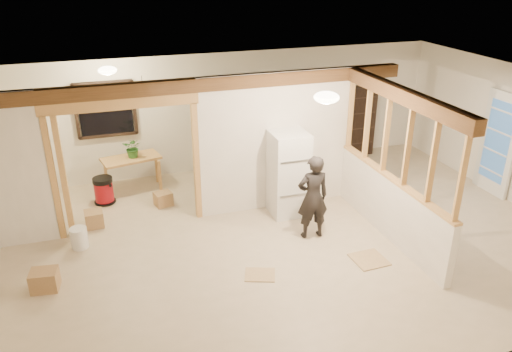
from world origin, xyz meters
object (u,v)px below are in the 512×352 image
object	(u,v)px
shop_vac	(104,190)
refrigerator	(288,174)
work_table	(133,174)
bookshelf	(357,121)
woman	(313,197)

from	to	relation	value
shop_vac	refrigerator	bearing A→B (deg)	-24.60
work_table	bookshelf	size ratio (longest dim) A/B	0.68
bookshelf	shop_vac	bearing A→B (deg)	-172.27
refrigerator	shop_vac	xyz separation A→B (m)	(-3.14, 1.44, -0.50)
woman	work_table	size ratio (longest dim) A/B	1.31
bookshelf	woman	bearing A→B (deg)	-128.79
work_table	shop_vac	bearing A→B (deg)	-156.02
woman	shop_vac	bearing A→B (deg)	-33.17
refrigerator	shop_vac	size ratio (longest dim) A/B	2.94
refrigerator	bookshelf	bearing A→B (deg)	40.69
woman	work_table	distance (m)	3.83
refrigerator	work_table	world-z (taller)	refrigerator
refrigerator	woman	world-z (taller)	refrigerator
work_table	bookshelf	world-z (taller)	bookshelf
refrigerator	shop_vac	bearing A→B (deg)	155.40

